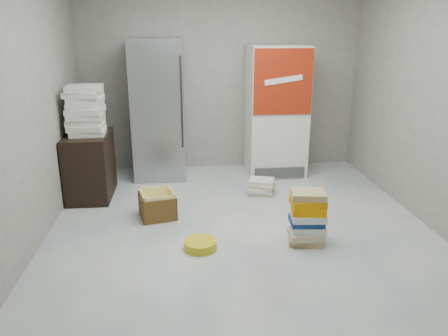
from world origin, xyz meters
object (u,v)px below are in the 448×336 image
steel_fridge (158,110)px  wood_shelf (90,166)px  coke_cooler (276,111)px  phonebook_stack_main (307,218)px  cardboard_box (157,206)px

steel_fridge → wood_shelf: steel_fridge is taller
coke_cooler → wood_shelf: (-2.48, -0.72, -0.50)m
steel_fridge → wood_shelf: (-0.83, -0.73, -0.55)m
coke_cooler → phonebook_stack_main: bearing=-93.9°
phonebook_stack_main → wood_shelf: bearing=154.2°
phonebook_stack_main → cardboard_box: (-1.48, 0.77, -0.14)m
wood_shelf → cardboard_box: wood_shelf is taller
phonebook_stack_main → cardboard_box: bearing=159.5°
phonebook_stack_main → cardboard_box: 1.68m
phonebook_stack_main → coke_cooler: bearing=93.1°
wood_shelf → phonebook_stack_main: bearing=-32.8°
steel_fridge → wood_shelf: size_ratio=2.37×
coke_cooler → wood_shelf: bearing=-163.7°
coke_cooler → phonebook_stack_main: (-0.15, -2.23, -0.64)m
coke_cooler → cardboard_box: 2.32m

